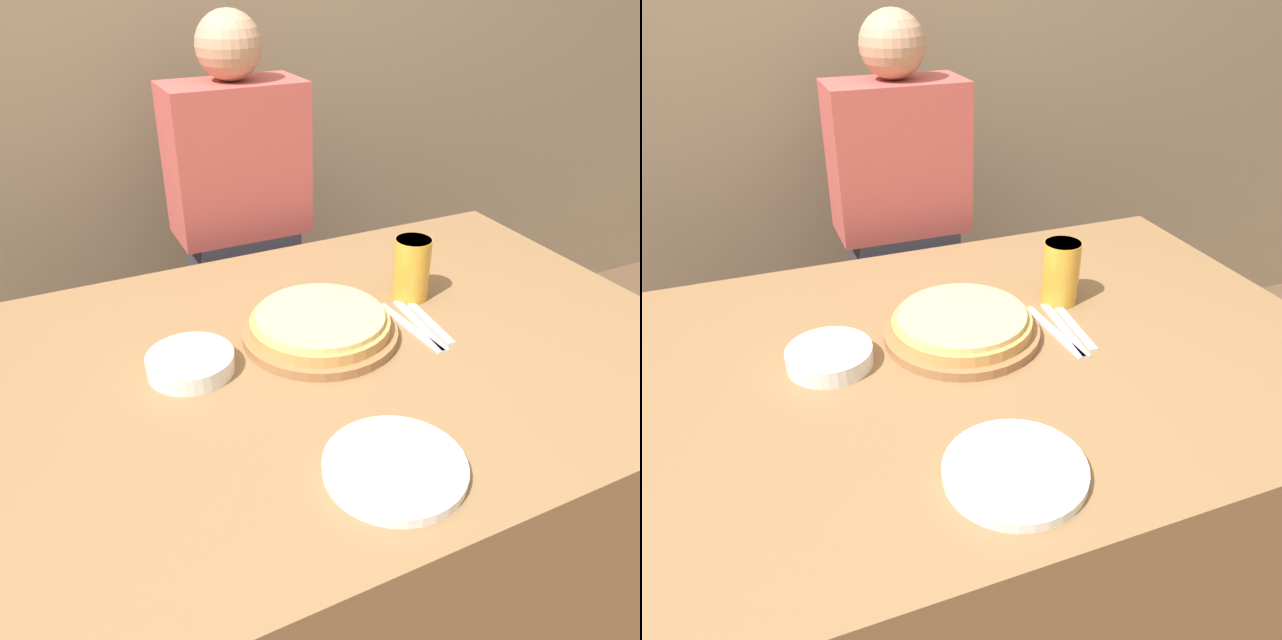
% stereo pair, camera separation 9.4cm
% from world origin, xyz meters
% --- Properties ---
extents(ground_plane, '(12.00, 12.00, 0.00)m').
position_xyz_m(ground_plane, '(0.00, 0.00, 0.00)').
color(ground_plane, brown).
extents(back_wall, '(6.00, 0.05, 2.60)m').
position_xyz_m(back_wall, '(0.00, 1.08, 1.30)').
color(back_wall, '#847056').
rests_on(back_wall, ground_plane).
extents(dining_table, '(1.60, 1.02, 0.75)m').
position_xyz_m(dining_table, '(0.00, 0.00, 0.37)').
color(dining_table, olive).
rests_on(dining_table, ground_plane).
extents(pizza_on_board, '(0.32, 0.32, 0.06)m').
position_xyz_m(pizza_on_board, '(0.05, 0.06, 0.77)').
color(pizza_on_board, '#99663D').
rests_on(pizza_on_board, dining_table).
extents(beer_glass, '(0.08, 0.08, 0.15)m').
position_xyz_m(beer_glass, '(0.31, 0.12, 0.83)').
color(beer_glass, gold).
rests_on(beer_glass, dining_table).
extents(dinner_plate, '(0.23, 0.23, 0.02)m').
position_xyz_m(dinner_plate, '(-0.02, -0.34, 0.76)').
color(dinner_plate, silver).
rests_on(dinner_plate, dining_table).
extents(side_bowl, '(0.17, 0.17, 0.04)m').
position_xyz_m(side_bowl, '(-0.23, 0.05, 0.76)').
color(side_bowl, silver).
rests_on(side_bowl, dining_table).
extents(fork, '(0.03, 0.22, 0.00)m').
position_xyz_m(fork, '(0.24, 0.01, 0.75)').
color(fork, silver).
rests_on(fork, dining_table).
extents(dinner_knife, '(0.04, 0.22, 0.00)m').
position_xyz_m(dinner_knife, '(0.26, 0.01, 0.75)').
color(dinner_knife, silver).
rests_on(dinner_knife, dining_table).
extents(spoon, '(0.03, 0.19, 0.00)m').
position_xyz_m(spoon, '(0.29, 0.01, 0.75)').
color(spoon, silver).
rests_on(spoon, dining_table).
extents(diner_person, '(0.38, 0.20, 1.32)m').
position_xyz_m(diner_person, '(0.11, 0.72, 0.64)').
color(diner_person, '#33333D').
rests_on(diner_person, ground_plane).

